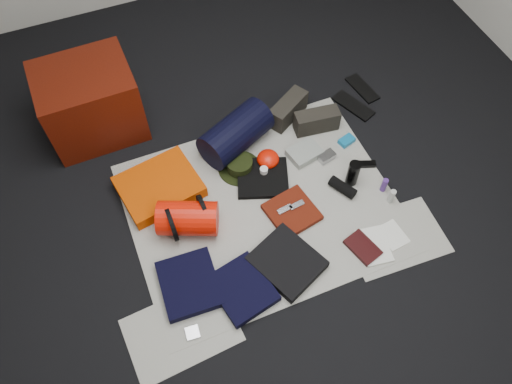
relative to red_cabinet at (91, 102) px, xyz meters
name	(u,v)px	position (x,y,z in m)	size (l,w,h in m)	color
floor	(262,207)	(0.79, -1.01, -0.26)	(4.50, 4.50, 0.02)	black
newspaper_mat	(262,206)	(0.79, -1.01, -0.24)	(1.60, 1.30, 0.01)	beige
newspaper_sheet_front_left	(181,330)	(0.09, -1.56, -0.24)	(0.58, 0.40, 0.00)	beige
newspaper_sheet_front_right	(395,237)	(1.44, -1.51, -0.24)	(0.58, 0.40, 0.00)	beige
red_cabinet	(91,102)	(0.00, 0.00, 0.00)	(0.59, 0.49, 0.49)	#4C1005
sleeping_pad	(159,187)	(0.23, -0.66, -0.20)	(0.48, 0.39, 0.09)	#CF4502
stuff_sack	(188,218)	(0.32, -0.98, -0.14)	(0.21, 0.21, 0.35)	red
sack_strap_left	(171,224)	(0.22, -0.98, -0.13)	(0.22, 0.22, 0.03)	black
sack_strap_right	(204,212)	(0.42, -0.98, -0.13)	(0.22, 0.22, 0.03)	black
navy_duffel	(236,133)	(0.81, -0.51, -0.12)	(0.25, 0.25, 0.48)	black
boonie_brim	(240,168)	(0.76, -0.69, -0.24)	(0.28, 0.28, 0.01)	black
boonie_crown	(240,165)	(0.76, -0.69, -0.20)	(0.17, 0.17, 0.07)	black
hiking_boot_left	(288,109)	(1.23, -0.41, -0.16)	(0.31, 0.12, 0.16)	black
hiking_boot_right	(317,121)	(1.36, -0.57, -0.17)	(0.30, 0.11, 0.15)	black
flip_flop_left	(353,106)	(1.70, -0.49, -0.24)	(0.11, 0.31, 0.02)	black
flip_flop_right	(362,88)	(1.84, -0.37, -0.24)	(0.10, 0.28, 0.02)	black
trousers_navy_a	(190,284)	(0.21, -1.34, -0.21)	(0.31, 0.36, 0.06)	black
trousers_navy_b	(242,289)	(0.47, -1.48, -0.21)	(0.29, 0.34, 0.05)	black
trousers_charcoal	(287,262)	(0.77, -1.43, -0.21)	(0.32, 0.37, 0.06)	black
black_tshirt	(263,178)	(0.87, -0.83, -0.22)	(0.32, 0.30, 0.03)	black
red_shirt	(292,212)	(0.93, -1.13, -0.22)	(0.28, 0.28, 0.04)	#581609
orange_stuff_sack	(268,159)	(0.95, -0.72, -0.19)	(0.15, 0.15, 0.10)	red
first_aid_pouch	(304,153)	(1.19, -0.76, -0.21)	(0.21, 0.16, 0.05)	gray
water_bottle	(353,173)	(1.38, -1.06, -0.15)	(0.08, 0.08, 0.19)	black
speaker	(343,187)	(1.30, -1.10, -0.21)	(0.07, 0.07, 0.18)	black
compact_camera	(327,157)	(1.32, -0.84, -0.22)	(0.11, 0.07, 0.04)	#9FA0A4
cyan_case	(347,141)	(1.50, -0.77, -0.22)	(0.11, 0.07, 0.03)	#10689A
toiletry_purple	(384,185)	(1.54, -1.19, -0.19)	(0.04, 0.04, 0.11)	#49267B
toiletry_clear	(392,196)	(1.54, -1.28, -0.19)	(0.04, 0.04, 0.11)	#A7ABA6
paperback_book	(363,247)	(1.22, -1.50, -0.23)	(0.13, 0.20, 0.03)	black
map_booklet	(374,246)	(1.29, -1.52, -0.23)	(0.16, 0.24, 0.01)	silver
map_printout	(393,235)	(1.43, -1.49, -0.24)	(0.14, 0.17, 0.01)	silver
sunglasses	(367,164)	(1.54, -0.99, -0.23)	(0.11, 0.04, 0.03)	black
key_cluster	(192,333)	(0.14, -1.60, -0.23)	(0.07, 0.07, 0.01)	#9FA0A4
tape_roll	(264,170)	(0.89, -0.80, -0.19)	(0.05, 0.05, 0.04)	silver
energy_bar_a	(285,209)	(0.89, -1.11, -0.20)	(0.10, 0.04, 0.01)	#9FA0A4
energy_bar_b	(297,205)	(0.97, -1.11, -0.20)	(0.10, 0.04, 0.01)	#9FA0A4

